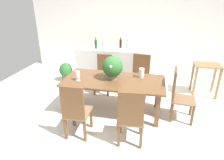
# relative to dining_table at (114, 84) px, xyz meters

# --- Properties ---
(ground_plane) EXTENTS (7.04, 7.04, 0.00)m
(ground_plane) POSITION_rel_dining_table_xyz_m (0.00, 0.01, -0.64)
(ground_plane) COLOR silver
(back_wall) EXTENTS (6.40, 0.10, 2.60)m
(back_wall) POSITION_rel_dining_table_xyz_m (0.00, 2.61, 0.66)
(back_wall) COLOR white
(back_wall) RESTS_ON ground
(dining_table) EXTENTS (2.03, 0.98, 0.73)m
(dining_table) POSITION_rel_dining_table_xyz_m (0.00, 0.00, 0.00)
(dining_table) COLOR brown
(dining_table) RESTS_ON ground
(chair_foot_end) EXTENTS (0.48, 0.48, 1.03)m
(chair_foot_end) POSITION_rel_dining_table_xyz_m (1.27, 0.01, -0.08)
(chair_foot_end) COLOR brown
(chair_foot_end) RESTS_ON ground
(chair_near_left) EXTENTS (0.43, 0.49, 1.02)m
(chair_near_left) POSITION_rel_dining_table_xyz_m (-0.45, -0.97, -0.10)
(chair_near_left) COLOR brown
(chair_near_left) RESTS_ON ground
(chair_far_right) EXTENTS (0.50, 0.51, 1.00)m
(chair_far_right) POSITION_rel_dining_table_xyz_m (0.47, 0.97, -0.10)
(chair_far_right) COLOR brown
(chair_far_right) RESTS_ON ground
(chair_far_left) EXTENTS (0.42, 0.47, 0.94)m
(chair_far_left) POSITION_rel_dining_table_xyz_m (-0.46, 0.96, -0.13)
(chair_far_left) COLOR brown
(chair_far_left) RESTS_ON ground
(chair_near_right) EXTENTS (0.47, 0.47, 1.01)m
(chair_near_right) POSITION_rel_dining_table_xyz_m (0.47, -0.96, -0.09)
(chair_near_right) COLOR brown
(chair_near_right) RESTS_ON ground
(flower_centerpiece) EXTENTS (0.42, 0.43, 0.48)m
(flower_centerpiece) POSITION_rel_dining_table_xyz_m (-0.04, 0.05, 0.35)
(flower_centerpiece) COLOR gray
(flower_centerpiece) RESTS_ON dining_table
(crystal_vase_left) EXTENTS (0.09, 0.09, 0.20)m
(crystal_vase_left) POSITION_rel_dining_table_xyz_m (-0.70, -0.18, 0.20)
(crystal_vase_left) COLOR silver
(crystal_vase_left) RESTS_ON dining_table
(crystal_vase_center_near) EXTENTS (0.11, 0.11, 0.20)m
(crystal_vase_center_near) POSITION_rel_dining_table_xyz_m (0.53, 0.24, 0.21)
(crystal_vase_center_near) COLOR silver
(crystal_vase_center_near) RESTS_ON dining_table
(wine_glass) EXTENTS (0.06, 0.06, 0.15)m
(wine_glass) POSITION_rel_dining_table_xyz_m (-0.26, 0.25, 0.20)
(wine_glass) COLOR silver
(wine_glass) RESTS_ON dining_table
(kitchen_counter) EXTENTS (1.78, 0.68, 0.97)m
(kitchen_counter) POSITION_rel_dining_table_xyz_m (-0.47, 1.61, -0.16)
(kitchen_counter) COLOR silver
(kitchen_counter) RESTS_ON ground
(wine_bottle_amber) EXTENTS (0.07, 0.07, 0.30)m
(wine_bottle_amber) POSITION_rel_dining_table_xyz_m (-0.81, 1.50, 0.45)
(wine_bottle_amber) COLOR #194C1E
(wine_bottle_amber) RESTS_ON kitchen_counter
(wine_bottle_clear) EXTENTS (0.06, 0.06, 0.29)m
(wine_bottle_clear) POSITION_rel_dining_table_xyz_m (-0.16, 1.69, 0.45)
(wine_bottle_clear) COLOR black
(wine_bottle_clear) RESTS_ON kitchen_counter
(wine_bottle_dark) EXTENTS (0.08, 0.08, 0.26)m
(wine_bottle_dark) POSITION_rel_dining_table_xyz_m (-0.59, 1.46, 0.43)
(wine_bottle_dark) COLOR #B2BFB7
(wine_bottle_dark) RESTS_ON kitchen_counter
(wine_bottle_tall) EXTENTS (0.07, 0.07, 0.23)m
(wine_bottle_tall) POSITION_rel_dining_table_xyz_m (0.02, 1.73, 0.42)
(wine_bottle_tall) COLOR black
(wine_bottle_tall) RESTS_ON kitchen_counter
(wine_bottle_green) EXTENTS (0.07, 0.07, 0.27)m
(wine_bottle_green) POSITION_rel_dining_table_xyz_m (0.06, 1.45, 0.44)
(wine_bottle_green) COLOR #B2BFB7
(wine_bottle_green) RESTS_ON kitchen_counter
(side_table) EXTENTS (0.60, 0.49, 0.80)m
(side_table) POSITION_rel_dining_table_xyz_m (2.03, 1.23, -0.06)
(side_table) COLOR olive
(side_table) RESTS_ON ground
(potted_plant_floor) EXTENTS (0.37, 0.37, 0.54)m
(potted_plant_floor) POSITION_rel_dining_table_xyz_m (-1.69, 1.33, -0.35)
(potted_plant_floor) COLOR brown
(potted_plant_floor) RESTS_ON ground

